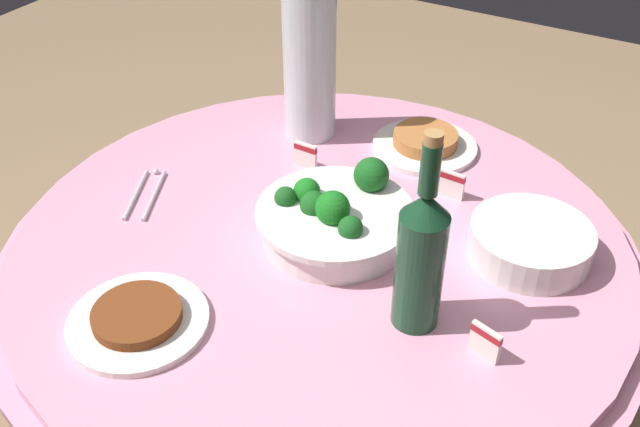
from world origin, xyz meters
The scene contains 11 objects.
buffet_table centered at (0.00, 0.00, 0.38)m, with size 1.16×1.16×0.74m.
broccoli_bowl centered at (-0.02, -0.01, 0.78)m, with size 0.28×0.28×0.12m.
plate_stack centered at (-0.34, -0.13, 0.77)m, with size 0.21×0.21×0.06m.
wine_bottle centered at (-0.23, 0.11, 0.87)m, with size 0.07×0.07×0.34m.
decorative_fruit_vase centered at (0.20, -0.31, 0.89)m, with size 0.11×0.11×0.34m.
serving_tongs centered at (0.36, 0.06, 0.74)m, with size 0.11×0.16×0.01m.
food_plate_stir_fry centered at (0.13, 0.33, 0.75)m, with size 0.22×0.22×0.03m.
food_plate_peanuts centered at (-0.04, -0.37, 0.76)m, with size 0.22×0.22×0.04m.
label_placard_front centered at (-0.35, 0.13, 0.77)m, with size 0.05×0.02×0.05m.
label_placard_mid centered at (0.14, -0.18, 0.77)m, with size 0.05×0.01×0.05m.
label_placard_rear centered at (-0.16, -0.23, 0.77)m, with size 0.05×0.01×0.05m.
Camera 1 is at (-0.51, 0.88, 1.56)m, focal length 40.91 mm.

